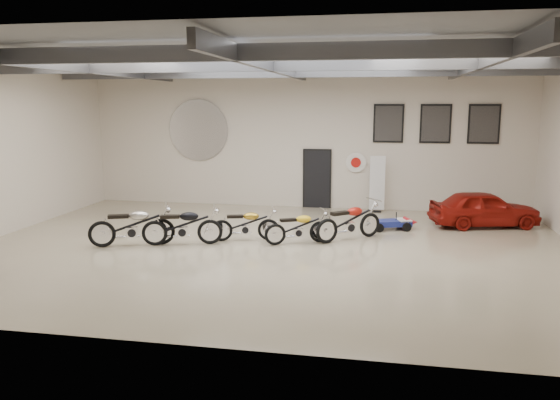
% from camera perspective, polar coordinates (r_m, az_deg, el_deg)
% --- Properties ---
extents(floor, '(16.00, 12.00, 0.01)m').
position_cam_1_polar(floor, '(14.54, -0.87, -5.09)').
color(floor, tan).
rests_on(floor, ground).
extents(ceiling, '(16.00, 12.00, 0.01)m').
position_cam_1_polar(ceiling, '(14.08, -0.92, 14.94)').
color(ceiling, slate).
rests_on(ceiling, back_wall).
extents(back_wall, '(16.00, 0.02, 5.00)m').
position_cam_1_polar(back_wall, '(19.99, 2.53, 6.35)').
color(back_wall, beige).
rests_on(back_wall, floor).
extents(ceiling_beams, '(15.80, 11.80, 0.32)m').
position_cam_1_polar(ceiling_beams, '(14.06, -0.92, 13.93)').
color(ceiling_beams, '#525359').
rests_on(ceiling_beams, ceiling).
extents(door, '(0.92, 0.08, 2.10)m').
position_cam_1_polar(door, '(20.03, 3.89, 2.17)').
color(door, black).
rests_on(door, back_wall).
extents(logo_plaque, '(2.30, 0.06, 1.16)m').
position_cam_1_polar(logo_plaque, '(20.86, -8.52, 7.23)').
color(logo_plaque, silver).
rests_on(logo_plaque, back_wall).
extents(poster_left, '(1.05, 0.08, 1.35)m').
position_cam_1_polar(poster_left, '(19.73, 11.27, 7.86)').
color(poster_left, black).
rests_on(poster_left, back_wall).
extents(poster_mid, '(1.05, 0.08, 1.35)m').
position_cam_1_polar(poster_mid, '(19.81, 15.94, 7.68)').
color(poster_mid, black).
rests_on(poster_mid, back_wall).
extents(poster_right, '(1.05, 0.08, 1.35)m').
position_cam_1_polar(poster_right, '(20.02, 20.54, 7.45)').
color(poster_right, black).
rests_on(poster_right, back_wall).
extents(oil_sign, '(0.72, 0.10, 0.72)m').
position_cam_1_polar(oil_sign, '(19.84, 7.94, 3.91)').
color(oil_sign, white).
rests_on(oil_sign, back_wall).
extents(banner_stand, '(0.56, 0.29, 1.95)m').
position_cam_1_polar(banner_stand, '(19.46, 10.11, 1.58)').
color(banner_stand, white).
rests_on(banner_stand, floor).
extents(motorcycle_silver, '(2.32, 1.46, 1.16)m').
position_cam_1_polar(motorcycle_silver, '(15.20, -15.24, -2.54)').
color(motorcycle_silver, silver).
rests_on(motorcycle_silver, floor).
extents(motorcycle_black, '(2.22, 1.22, 1.10)m').
position_cam_1_polar(motorcycle_black, '(15.01, -10.18, -2.60)').
color(motorcycle_black, silver).
rests_on(motorcycle_black, floor).
extents(motorcycle_gold, '(1.96, 1.06, 0.97)m').
position_cam_1_polar(motorcycle_gold, '(15.28, -3.67, -2.49)').
color(motorcycle_gold, silver).
rests_on(motorcycle_gold, floor).
extents(motorcycle_yellow, '(1.89, 1.31, 0.95)m').
position_cam_1_polar(motorcycle_yellow, '(14.93, 1.87, -2.81)').
color(motorcycle_yellow, silver).
rests_on(motorcycle_yellow, floor).
extents(motorcycle_red, '(2.06, 1.91, 1.12)m').
position_cam_1_polar(motorcycle_red, '(15.43, 7.22, -2.15)').
color(motorcycle_red, silver).
rests_on(motorcycle_red, floor).
extents(go_kart, '(1.65, 1.11, 0.55)m').
position_cam_1_polar(go_kart, '(16.98, 11.85, -2.13)').
color(go_kart, navy).
rests_on(go_kart, floor).
extents(vintage_car, '(2.12, 3.55, 1.13)m').
position_cam_1_polar(vintage_car, '(18.15, 20.57, -0.84)').
color(vintage_car, maroon).
rests_on(vintage_car, floor).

